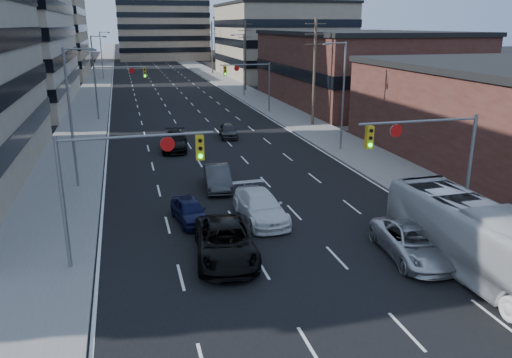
{
  "coord_description": "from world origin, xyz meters",
  "views": [
    {
      "loc": [
        -7.22,
        -13.26,
        10.34
      ],
      "look_at": [
        -0.46,
        12.04,
        2.2
      ],
      "focal_mm": 35.0,
      "sensor_mm": 36.0,
      "label": 1
    }
  ],
  "objects_px": {
    "silver_suv": "(413,242)",
    "black_pickup": "(226,242)",
    "white_van": "(260,206)",
    "sedan_blue": "(190,211)",
    "transit_bus": "(485,244)"
  },
  "relations": [
    {
      "from": "sedan_blue",
      "to": "silver_suv",
      "type": "bearing_deg",
      "value": -44.15
    },
    {
      "from": "white_van",
      "to": "silver_suv",
      "type": "bearing_deg",
      "value": -50.48
    },
    {
      "from": "black_pickup",
      "to": "silver_suv",
      "type": "height_order",
      "value": "black_pickup"
    },
    {
      "from": "black_pickup",
      "to": "white_van",
      "type": "bearing_deg",
      "value": 62.69
    },
    {
      "from": "silver_suv",
      "to": "black_pickup",
      "type": "bearing_deg",
      "value": 171.91
    },
    {
      "from": "silver_suv",
      "to": "sedan_blue",
      "type": "height_order",
      "value": "silver_suv"
    },
    {
      "from": "silver_suv",
      "to": "sedan_blue",
      "type": "xyz_separation_m",
      "value": [
        -9.35,
        7.0,
        -0.1
      ]
    },
    {
      "from": "transit_bus",
      "to": "white_van",
      "type": "bearing_deg",
      "value": 128.68
    },
    {
      "from": "black_pickup",
      "to": "transit_bus",
      "type": "bearing_deg",
      "value": -18.37
    },
    {
      "from": "black_pickup",
      "to": "white_van",
      "type": "height_order",
      "value": "black_pickup"
    },
    {
      "from": "silver_suv",
      "to": "sedan_blue",
      "type": "bearing_deg",
      "value": 149.37
    },
    {
      "from": "black_pickup",
      "to": "sedan_blue",
      "type": "relative_size",
      "value": 1.53
    },
    {
      "from": "black_pickup",
      "to": "white_van",
      "type": "xyz_separation_m",
      "value": [
        2.81,
        4.21,
        -0.04
      ]
    },
    {
      "from": "white_van",
      "to": "silver_suv",
      "type": "height_order",
      "value": "white_van"
    },
    {
      "from": "black_pickup",
      "to": "sedan_blue",
      "type": "xyz_separation_m",
      "value": [
        -0.99,
        4.87,
        -0.16
      ]
    }
  ]
}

